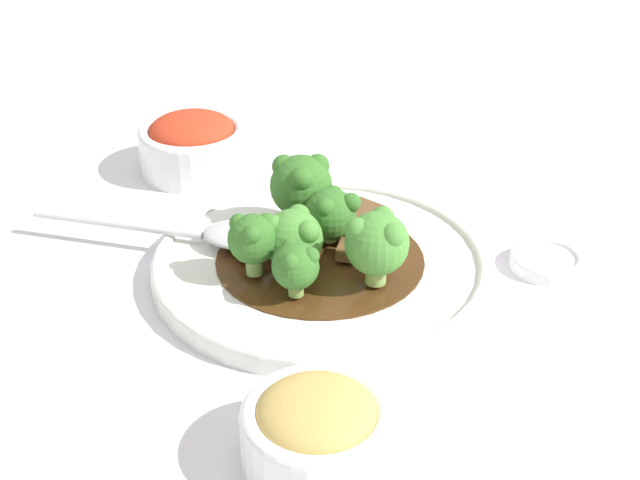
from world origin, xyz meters
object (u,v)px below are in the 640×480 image
at_px(main_plate, 320,264).
at_px(broccoli_floret_3, 293,237).
at_px(broccoli_floret_1, 296,265).
at_px(sauce_dish, 546,260).
at_px(broccoli_floret_4, 335,213).
at_px(broccoli_floret_5, 301,185).
at_px(beef_strip_1, 365,252).
at_px(broccoli_floret_2, 253,238).
at_px(side_bowl_kimchi, 193,144).
at_px(beef_strip_2, 353,220).
at_px(broccoli_floret_0, 377,242).
at_px(serving_spoon, 221,235).
at_px(side_bowl_appetizer, 317,429).
at_px(beef_strip_0, 272,238).

bearing_deg(main_plate, broccoli_floret_3, 146.27).
relative_size(broccoli_floret_1, sauce_dish, 0.72).
xyz_separation_m(broccoli_floret_4, broccoli_floret_5, (0.02, 0.04, 0.01)).
bearing_deg(beef_strip_1, broccoli_floret_3, 120.97).
distance_m(main_plate, broccoli_floret_2, 0.07).
bearing_deg(broccoli_floret_5, main_plate, -145.69).
xyz_separation_m(main_plate, broccoli_floret_4, (0.03, -0.00, 0.04)).
relative_size(side_bowl_kimchi, sauce_dish, 1.79).
distance_m(beef_strip_2, broccoli_floret_2, 0.12).
relative_size(broccoli_floret_0, sauce_dish, 1.00).
height_order(main_plate, broccoli_floret_3, broccoli_floret_3).
bearing_deg(broccoli_floret_1, serving_spoon, 57.31).
distance_m(broccoli_floret_5, side_bowl_appetizer, 0.28).
height_order(broccoli_floret_0, serving_spoon, broccoli_floret_0).
distance_m(beef_strip_1, broccoli_floret_2, 0.10).
bearing_deg(side_bowl_kimchi, side_bowl_appetizer, -145.15).
xyz_separation_m(beef_strip_2, sauce_dish, (0.01, -0.17, -0.02)).
distance_m(broccoli_floret_4, broccoli_floret_5, 0.04).
relative_size(main_plate, side_bowl_kimchi, 2.56).
bearing_deg(broccoli_floret_0, broccoli_floret_1, 123.47).
xyz_separation_m(beef_strip_0, beef_strip_2, (0.05, -0.06, 0.00)).
bearing_deg(broccoli_floret_3, main_plate, -33.73).
distance_m(beef_strip_1, serving_spoon, 0.13).
height_order(broccoli_floret_0, broccoli_floret_3, broccoli_floret_0).
bearing_deg(broccoli_floret_0, broccoli_floret_2, 100.20).
bearing_deg(sauce_dish, broccoli_floret_3, 115.25).
distance_m(serving_spoon, sauce_dish, 0.28).
bearing_deg(broccoli_floret_0, beef_strip_0, 72.86).
distance_m(broccoli_floret_3, broccoli_floret_4, 0.06).
xyz_separation_m(broccoli_floret_3, broccoli_floret_5, (0.07, 0.02, 0.01)).
bearing_deg(broccoli_floret_4, beef_strip_1, -120.63).
height_order(broccoli_floret_2, side_bowl_appetizer, broccoli_floret_2).
height_order(beef_strip_2, sauce_dish, beef_strip_2).
distance_m(beef_strip_0, broccoli_floret_3, 0.05).
bearing_deg(serving_spoon, broccoli_floret_2, -129.71).
xyz_separation_m(broccoli_floret_3, side_bowl_appetizer, (-0.19, -0.08, -0.02)).
bearing_deg(broccoli_floret_4, sauce_dish, -76.58).
height_order(broccoli_floret_5, serving_spoon, broccoli_floret_5).
bearing_deg(broccoli_floret_2, main_plate, -44.46).
height_order(beef_strip_1, broccoli_floret_3, broccoli_floret_3).
bearing_deg(broccoli_floret_2, serving_spoon, 50.29).
bearing_deg(broccoli_floret_4, beef_strip_2, -17.53).
relative_size(broccoli_floret_0, side_bowl_kimchi, 0.56).
relative_size(broccoli_floret_2, broccoli_floret_3, 1.04).
xyz_separation_m(broccoli_floret_0, side_bowl_appetizer, (-0.19, -0.01, -0.03)).
bearing_deg(main_plate, broccoli_floret_0, -114.99).
height_order(broccoli_floret_2, side_bowl_kimchi, broccoli_floret_2).
distance_m(broccoli_floret_2, broccoli_floret_3, 0.03).
xyz_separation_m(main_plate, broccoli_floret_2, (-0.04, 0.04, 0.04)).
height_order(main_plate, sauce_dish, main_plate).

